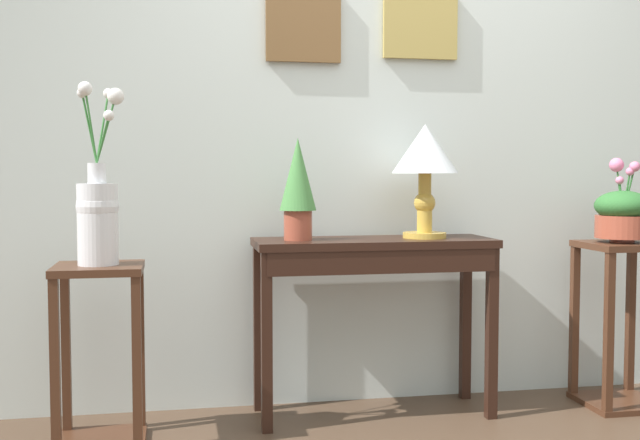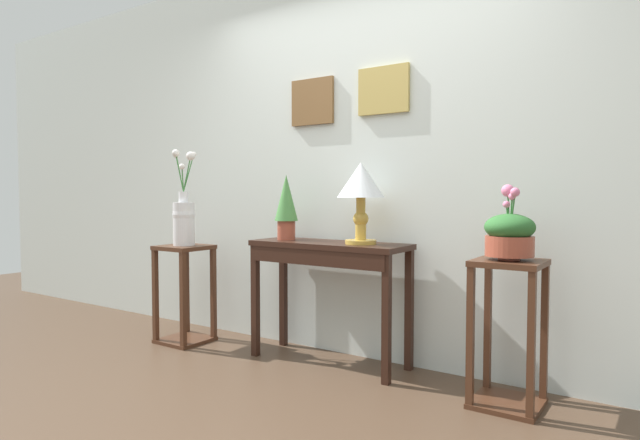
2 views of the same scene
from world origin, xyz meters
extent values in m
cube|color=#4C3828|center=(0.00, 0.00, 0.00)|extent=(12.00, 12.00, 0.01)
cube|color=silver|center=(0.00, 1.43, 1.40)|extent=(9.00, 0.10, 2.80)
cube|color=brown|center=(-0.41, 1.37, 1.76)|extent=(0.35, 0.02, 0.32)
cube|color=slate|center=(-0.41, 1.36, 1.76)|extent=(0.28, 0.01, 0.26)
cube|color=tan|center=(0.15, 1.37, 1.78)|extent=(0.36, 0.02, 0.31)
cube|color=#6E93AA|center=(0.15, 1.36, 1.78)|extent=(0.29, 0.01, 0.24)
cube|color=black|center=(-0.13, 1.15, 0.78)|extent=(1.06, 0.38, 0.03)
cube|color=black|center=(-0.13, 0.99, 0.71)|extent=(1.00, 0.03, 0.10)
cube|color=black|center=(-0.63, 1.00, 0.38)|extent=(0.04, 0.05, 0.76)
cube|color=black|center=(0.37, 1.00, 0.38)|extent=(0.05, 0.05, 0.76)
cube|color=black|center=(-0.63, 1.31, 0.38)|extent=(0.04, 0.04, 0.76)
cube|color=black|center=(0.37, 1.31, 0.38)|extent=(0.05, 0.04, 0.76)
cylinder|color=gold|center=(0.10, 1.15, 0.81)|extent=(0.20, 0.20, 0.02)
cylinder|color=gold|center=(0.10, 1.15, 0.89)|extent=(0.07, 0.07, 0.13)
sphere|color=gold|center=(0.10, 1.15, 0.96)|extent=(0.10, 0.10, 0.10)
cylinder|color=gold|center=(0.10, 1.15, 1.02)|extent=(0.06, 0.06, 0.13)
cone|color=silver|center=(0.10, 1.15, 1.20)|extent=(0.30, 0.30, 0.22)
cylinder|color=#9E4733|center=(-0.48, 1.14, 0.86)|extent=(0.12, 0.12, 0.13)
cone|color=#478442|center=(-0.48, 1.14, 1.09)|extent=(0.16, 0.16, 0.31)
cube|color=#472819|center=(-1.30, 0.97, 0.71)|extent=(0.34, 0.34, 0.03)
cube|color=#472819|center=(-1.30, 0.97, 0.01)|extent=(0.34, 0.34, 0.03)
cube|color=#472819|center=(-1.45, 0.82, 0.36)|extent=(0.04, 0.03, 0.67)
cube|color=#472819|center=(-1.15, 0.82, 0.36)|extent=(0.04, 0.03, 0.67)
cube|color=#472819|center=(-1.45, 1.12, 0.36)|extent=(0.04, 0.04, 0.67)
cube|color=#472819|center=(-1.15, 1.12, 0.36)|extent=(0.04, 0.04, 0.67)
cylinder|color=silver|center=(-1.30, 0.97, 0.89)|extent=(0.16, 0.16, 0.32)
sphere|color=silver|center=(-1.30, 0.97, 0.96)|extent=(0.17, 0.17, 0.17)
cylinder|color=silver|center=(-1.30, 0.97, 1.09)|extent=(0.07, 0.07, 0.08)
cylinder|color=#387A38|center=(-1.32, 0.95, 1.26)|extent=(0.06, 0.04, 0.27)
sphere|color=white|center=(-1.35, 0.94, 1.40)|extent=(0.04, 0.04, 0.04)
cylinder|color=#387A38|center=(-1.26, 0.97, 1.26)|extent=(0.08, 0.01, 0.26)
sphere|color=white|center=(-1.23, 0.97, 1.39)|extent=(0.07, 0.07, 0.07)
cylinder|color=#387A38|center=(-1.27, 0.94, 1.22)|extent=(0.06, 0.07, 0.18)
sphere|color=white|center=(-1.25, 0.91, 1.31)|extent=(0.04, 0.04, 0.04)
cylinder|color=#387A38|center=(-1.32, 0.95, 1.27)|extent=(0.05, 0.05, 0.29)
sphere|color=white|center=(-1.34, 0.93, 1.41)|extent=(0.06, 0.06, 0.06)
cylinder|color=#387A38|center=(-1.28, 1.00, 1.27)|extent=(0.05, 0.08, 0.28)
sphere|color=white|center=(-1.26, 1.03, 1.41)|extent=(0.04, 0.04, 0.04)
cube|color=#472819|center=(1.03, 1.07, 0.76)|extent=(0.34, 0.34, 0.03)
cube|color=#472819|center=(1.03, 1.07, 0.01)|extent=(0.34, 0.34, 0.03)
cube|color=#472819|center=(0.88, 0.92, 0.39)|extent=(0.03, 0.03, 0.71)
cube|color=#472819|center=(1.18, 0.92, 0.39)|extent=(0.04, 0.03, 0.71)
cube|color=#472819|center=(0.88, 1.22, 0.39)|extent=(0.03, 0.04, 0.71)
cube|color=#472819|center=(1.18, 1.22, 0.39)|extent=(0.04, 0.04, 0.71)
cylinder|color=#9E4733|center=(1.03, 1.07, 0.78)|extent=(0.11, 0.11, 0.02)
cylinder|color=#9E4733|center=(1.03, 1.07, 0.84)|extent=(0.25, 0.25, 0.11)
ellipsoid|color=#2D662D|center=(1.03, 1.07, 0.94)|extent=(0.25, 0.25, 0.14)
cylinder|color=#2D662D|center=(1.02, 1.08, 1.01)|extent=(0.03, 0.04, 0.23)
sphere|color=pink|center=(1.01, 1.10, 1.13)|extent=(0.07, 0.07, 0.07)
cylinder|color=#2D662D|center=(1.02, 1.07, 0.98)|extent=(0.03, 0.01, 0.16)
sphere|color=pink|center=(1.01, 1.07, 1.06)|extent=(0.04, 0.04, 0.04)
cylinder|color=#2D662D|center=(1.05, 1.05, 1.01)|extent=(0.04, 0.05, 0.23)
sphere|color=pink|center=(1.07, 1.03, 1.12)|extent=(0.05, 0.05, 0.05)
cylinder|color=#2D662D|center=(1.04, 1.06, 1.00)|extent=(0.03, 0.04, 0.20)
sphere|color=pink|center=(1.05, 1.04, 1.10)|extent=(0.04, 0.04, 0.04)
camera|label=1|loc=(-1.00, -2.14, 1.09)|focal=42.97mm
camera|label=2|loc=(1.77, -1.76, 1.11)|focal=30.12mm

